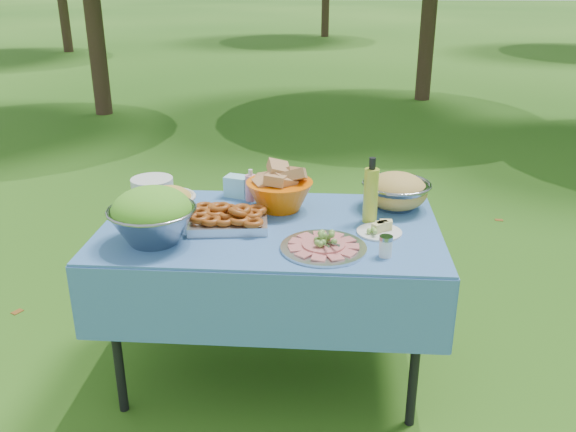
% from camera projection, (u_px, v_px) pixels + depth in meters
% --- Properties ---
extents(ground, '(80.00, 80.00, 0.00)m').
position_uv_depth(ground, '(272.00, 371.00, 2.93)').
color(ground, '#0F370A').
rests_on(ground, ground).
extents(picnic_table, '(1.46, 0.86, 0.76)m').
position_uv_depth(picnic_table, '(271.00, 302.00, 2.79)').
color(picnic_table, '#70B1D7').
rests_on(picnic_table, ground).
extents(salad_bowl, '(0.45, 0.45, 0.23)m').
position_uv_depth(salad_bowl, '(152.00, 215.00, 2.45)').
color(salad_bowl, gray).
rests_on(salad_bowl, picnic_table).
extents(pasta_bowl_white, '(0.24, 0.24, 0.13)m').
position_uv_depth(pasta_bowl_white, '(168.00, 201.00, 2.74)').
color(pasta_bowl_white, silver).
rests_on(pasta_bowl_white, picnic_table).
extents(plate_stack, '(0.27, 0.27, 0.10)m').
position_uv_depth(plate_stack, '(152.00, 188.00, 2.95)').
color(plate_stack, silver).
rests_on(plate_stack, picnic_table).
extents(wipes_box, '(0.13, 0.11, 0.10)m').
position_uv_depth(wipes_box, '(237.00, 186.00, 2.98)').
color(wipes_box, '#95E0F0').
rests_on(wipes_box, picnic_table).
extents(sanitizer_bottle, '(0.07, 0.07, 0.15)m').
position_uv_depth(sanitizer_bottle, '(251.00, 185.00, 2.91)').
color(sanitizer_bottle, pink).
rests_on(sanitizer_bottle, picnic_table).
extents(bread_bowl, '(0.37, 0.37, 0.21)m').
position_uv_depth(bread_bowl, '(280.00, 188.00, 2.80)').
color(bread_bowl, '#E85E03').
rests_on(bread_bowl, picnic_table).
extents(pasta_bowl_steel, '(0.41, 0.41, 0.17)m').
position_uv_depth(pasta_bowl_steel, '(396.00, 190.00, 2.82)').
color(pasta_bowl_steel, gray).
rests_on(pasta_bowl_steel, picnic_table).
extents(fried_tray, '(0.36, 0.28, 0.08)m').
position_uv_depth(fried_tray, '(228.00, 218.00, 2.62)').
color(fried_tray, silver).
rests_on(fried_tray, picnic_table).
extents(charcuterie_platter, '(0.42, 0.42, 0.08)m').
position_uv_depth(charcuterie_platter, '(324.00, 240.00, 2.41)').
color(charcuterie_platter, silver).
rests_on(charcuterie_platter, picnic_table).
extents(oil_bottle, '(0.07, 0.07, 0.29)m').
position_uv_depth(oil_bottle, '(371.00, 190.00, 2.64)').
color(oil_bottle, '#A8B630').
rests_on(oil_bottle, picnic_table).
extents(cheese_plate, '(0.25, 0.25, 0.05)m').
position_uv_depth(cheese_plate, '(380.00, 227.00, 2.56)').
color(cheese_plate, silver).
rests_on(cheese_plate, picnic_table).
extents(shaker, '(0.05, 0.05, 0.08)m').
position_uv_depth(shaker, '(386.00, 246.00, 2.35)').
color(shaker, silver).
rests_on(shaker, picnic_table).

